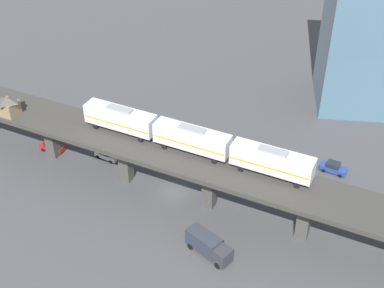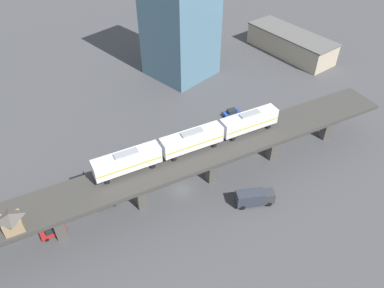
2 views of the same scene
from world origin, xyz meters
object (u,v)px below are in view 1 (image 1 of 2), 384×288
(street_car_white, at_px, (107,154))
(office_tower, at_px, (372,17))
(subway_train, at_px, (192,138))
(signal_hut, at_px, (8,105))
(street_car_red, at_px, (52,146))
(street_car_blue, at_px, (334,167))
(delivery_truck, at_px, (208,245))
(street_lamp, at_px, (106,126))

(street_car_white, distance_m, office_tower, 54.96)
(street_car_white, bearing_deg, subway_train, 64.43)
(signal_hut, xyz_separation_m, street_car_red, (-1.72, 5.42, -9.23))
(subway_train, height_order, street_car_blue, subway_train)
(street_car_blue, distance_m, delivery_truck, 28.55)
(subway_train, xyz_separation_m, street_car_red, (-8.76, -26.23, -9.97))
(subway_train, relative_size, street_car_blue, 7.58)
(signal_hut, distance_m, street_lamp, 16.78)
(office_tower, bearing_deg, street_lamp, -65.69)
(signal_hut, distance_m, street_car_blue, 55.59)
(signal_hut, distance_m, office_tower, 67.17)
(signal_hut, distance_m, street_car_red, 10.84)
(delivery_truck, bearing_deg, street_car_blue, 137.12)
(subway_train, bearing_deg, street_car_red, -108.46)
(street_car_blue, bearing_deg, signal_hut, -88.70)
(signal_hut, relative_size, street_car_blue, 0.86)
(street_lamp, bearing_deg, office_tower, 114.31)
(street_car_red, height_order, office_tower, office_tower)
(delivery_truck, relative_size, street_lamp, 1.02)
(subway_train, bearing_deg, delivery_truck, 16.51)
(street_car_white, relative_size, office_tower, 0.13)
(street_car_red, bearing_deg, street_car_white, 83.59)
(street_car_blue, bearing_deg, office_tower, 164.62)
(street_car_red, distance_m, office_tower, 63.40)
(street_car_red, bearing_deg, street_car_blue, 89.45)
(subway_train, xyz_separation_m, delivery_truck, (12.63, 3.74, -9.15))
(signal_hut, bearing_deg, office_tower, 112.70)
(street_car_blue, height_order, street_car_red, same)
(subway_train, xyz_separation_m, street_car_white, (-7.59, -15.87, -9.97))
(street_car_white, relative_size, delivery_truck, 0.67)
(signal_hut, height_order, street_car_blue, signal_hut)
(street_car_white, height_order, street_lamp, street_lamp)
(street_car_red, xyz_separation_m, street_lamp, (-2.96, 9.52, 3.17))
(subway_train, bearing_deg, street_car_white, -115.57)
(street_car_blue, distance_m, street_lamp, 40.15)
(office_tower, bearing_deg, subway_train, -42.37)
(street_car_blue, xyz_separation_m, street_car_red, (-0.48, -49.39, 0.00))
(street_car_white, bearing_deg, delivery_truck, 44.13)
(signal_hut, height_order, delivery_truck, signal_hut)
(signal_hut, bearing_deg, street_lamp, 107.40)
(subway_train, relative_size, delivery_truck, 5.10)
(street_lamp, height_order, office_tower, office_tower)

